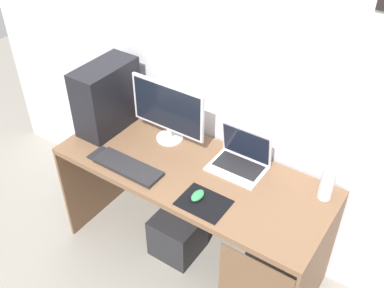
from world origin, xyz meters
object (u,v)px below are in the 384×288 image
at_px(mouse_left, 198,196).
at_px(laptop, 240,160).
at_px(monitor, 168,111).
at_px(keyboard, 128,167).
at_px(cell_phone, 99,154).
at_px(subwoofer, 178,234).
at_px(pc_tower, 107,97).
at_px(speaker, 327,183).

bearing_deg(mouse_left, laptop, 81.50).
relative_size(monitor, keyboard, 1.20).
xyz_separation_m(cell_phone, subwoofer, (0.43, 0.19, -0.62)).
bearing_deg(cell_phone, pc_tower, 118.41).
bearing_deg(speaker, monitor, -177.17).
xyz_separation_m(laptop, subwoofer, (-0.32, -0.19, -0.66)).
distance_m(keyboard, mouse_left, 0.47).
bearing_deg(mouse_left, cell_phone, -178.51).
bearing_deg(keyboard, mouse_left, 2.46).
xyz_separation_m(speaker, mouse_left, (-0.55, -0.38, -0.08)).
height_order(cell_phone, subwoofer, cell_phone).
distance_m(monitor, mouse_left, 0.58).
xyz_separation_m(monitor, laptop, (0.49, 0.02, -0.16)).
xyz_separation_m(monitor, keyboard, (-0.03, -0.36, -0.20)).
bearing_deg(cell_phone, keyboard, -0.46).
height_order(monitor, laptop, monitor).
bearing_deg(pc_tower, subwoofer, -7.33).
relative_size(monitor, cell_phone, 3.87).
distance_m(speaker, cell_phone, 1.31).
xyz_separation_m(mouse_left, cell_phone, (-0.70, -0.02, -0.02)).
relative_size(monitor, subwoofer, 1.69).
relative_size(monitor, laptop, 1.61).
bearing_deg(pc_tower, mouse_left, -16.23).
bearing_deg(pc_tower, keyboard, -35.27).
bearing_deg(cell_phone, mouse_left, 1.49).
bearing_deg(subwoofer, pc_tower, 172.67).
bearing_deg(cell_phone, monitor, 53.74).
distance_m(pc_tower, laptop, 0.91).
distance_m(monitor, keyboard, 0.41).
relative_size(speaker, cell_phone, 1.51).
bearing_deg(monitor, laptop, 2.72).
relative_size(laptop, speaker, 1.60).
bearing_deg(laptop, speaker, 2.94).
xyz_separation_m(monitor, speaker, (0.99, 0.05, -0.11)).
relative_size(laptop, mouse_left, 3.25).
distance_m(speaker, mouse_left, 0.67).
relative_size(monitor, mouse_left, 5.24).
height_order(laptop, cell_phone, laptop).
height_order(laptop, mouse_left, laptop).
relative_size(pc_tower, laptop, 1.39).
relative_size(pc_tower, subwoofer, 1.46).
bearing_deg(speaker, mouse_left, -144.98).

